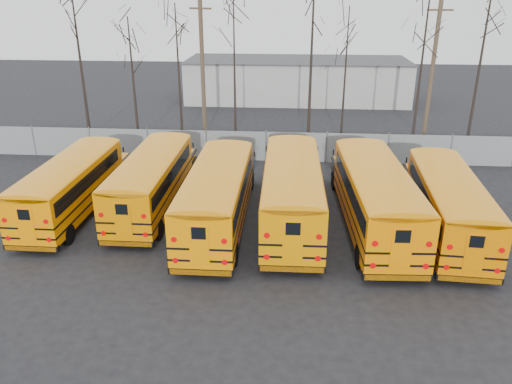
# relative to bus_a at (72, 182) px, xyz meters

# --- Properties ---
(ground) EXTENTS (120.00, 120.00, 0.00)m
(ground) POSITION_rel_bus_a_xyz_m (9.28, -2.86, -1.72)
(ground) COLOR black
(ground) RESTS_ON ground
(fence) EXTENTS (40.00, 0.04, 2.00)m
(fence) POSITION_rel_bus_a_xyz_m (9.28, 9.14, -0.72)
(fence) COLOR gray
(fence) RESTS_ON ground
(distant_building) EXTENTS (22.00, 8.00, 4.00)m
(distant_building) POSITION_rel_bus_a_xyz_m (11.28, 29.14, 0.28)
(distant_building) COLOR #AFAFAA
(distant_building) RESTS_ON ground
(bus_a) EXTENTS (2.44, 10.50, 2.93)m
(bus_a) POSITION_rel_bus_a_xyz_m (0.00, 0.00, 0.00)
(bus_a) COLOR black
(bus_a) RESTS_ON ground
(bus_b) EXTENTS (2.52, 10.79, 3.01)m
(bus_b) POSITION_rel_bus_a_xyz_m (3.89, 0.85, 0.05)
(bus_b) COLOR black
(bus_b) RESTS_ON ground
(bus_c) EXTENTS (2.62, 11.26, 3.14)m
(bus_c) POSITION_rel_bus_a_xyz_m (7.58, -1.07, 0.12)
(bus_c) COLOR black
(bus_c) RESTS_ON ground
(bus_d) EXTENTS (2.85, 11.68, 3.26)m
(bus_d) POSITION_rel_bus_a_xyz_m (11.07, -0.40, 0.19)
(bus_d) COLOR black
(bus_d) RESTS_ON ground
(bus_e) EXTENTS (3.23, 11.74, 3.25)m
(bus_e) POSITION_rel_bus_a_xyz_m (14.95, -0.73, 0.19)
(bus_e) COLOR black
(bus_e) RESTS_ON ground
(bus_f) EXTENTS (3.14, 10.85, 3.00)m
(bus_f) POSITION_rel_bus_a_xyz_m (18.23, -1.02, 0.04)
(bus_f) COLOR black
(bus_f) RESTS_ON ground
(utility_pole_left) EXTENTS (1.71, 0.79, 10.08)m
(utility_pole_left) POSITION_rel_bus_a_xyz_m (4.18, 14.76, 3.46)
(utility_pole_left) COLOR #4C3B2B
(utility_pole_left) RESTS_ON ground
(utility_pole_right) EXTENTS (1.77, 0.44, 10.00)m
(utility_pole_right) POSITION_rel_bus_a_xyz_m (21.05, 15.22, 3.42)
(utility_pole_right) COLOR #4F3E2C
(utility_pole_right) RESTS_ON ground
(tree_0) EXTENTS (0.26, 0.26, 10.72)m
(tree_0) POSITION_rel_bus_a_xyz_m (-4.74, 13.87, 3.64)
(tree_0) COLOR black
(tree_0) RESTS_ON ground
(tree_1) EXTENTS (0.26, 0.26, 9.01)m
(tree_1) POSITION_rel_bus_a_xyz_m (-0.22, 11.84, 2.79)
(tree_1) COLOR black
(tree_1) RESTS_ON ground
(tree_2) EXTENTS (0.26, 0.26, 9.84)m
(tree_2) POSITION_rel_bus_a_xyz_m (2.86, 12.63, 3.20)
(tree_2) COLOR black
(tree_2) RESTS_ON ground
(tree_3) EXTENTS (0.26, 0.26, 10.52)m
(tree_3) POSITION_rel_bus_a_xyz_m (6.77, 13.18, 3.54)
(tree_3) COLOR black
(tree_3) RESTS_ON ground
(tree_4) EXTENTS (0.26, 0.26, 12.25)m
(tree_4) POSITION_rel_bus_a_xyz_m (12.12, 11.83, 4.41)
(tree_4) COLOR black
(tree_4) RESTS_ON ground
(tree_5) EXTENTS (0.26, 0.26, 9.65)m
(tree_5) POSITION_rel_bus_a_xyz_m (14.65, 13.95, 3.11)
(tree_5) COLOR black
(tree_5) RESTS_ON ground
(tree_6) EXTENTS (0.26, 0.26, 12.04)m
(tree_6) POSITION_rel_bus_a_xyz_m (19.26, 11.21, 4.30)
(tree_6) COLOR black
(tree_6) RESTS_ON ground
(tree_7) EXTENTS (0.26, 0.26, 12.97)m
(tree_7) POSITION_rel_bus_a_xyz_m (23.29, 12.20, 4.77)
(tree_7) COLOR black
(tree_7) RESTS_ON ground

